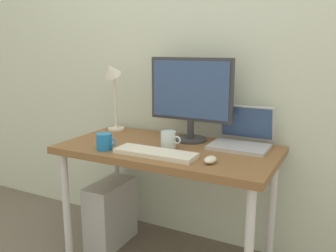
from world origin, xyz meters
TOP-DOWN VIEW (x-y plane):
  - back_wall at (0.00, 0.38)m, footprint 4.40×0.04m
  - desk at (0.00, 0.00)m, footprint 1.22×0.63m
  - monitor at (0.06, 0.18)m, footprint 0.51×0.20m
  - laptop at (0.37, 0.20)m, footprint 0.32×0.28m
  - desk_lamp at (-0.51, 0.18)m, footprint 0.11×0.16m
  - keyboard at (0.02, -0.18)m, footprint 0.44×0.14m
  - mouse at (0.32, -0.17)m, footprint 0.06×0.09m
  - coffee_mug at (-0.28, -0.21)m, footprint 0.12×0.09m
  - glass_cup at (0.01, -0.02)m, footprint 0.12×0.09m
  - computer_tower at (-0.43, 0.01)m, footprint 0.18×0.36m

SIDE VIEW (x-z plane):
  - computer_tower at x=-0.43m, z-range 0.00..0.42m
  - desk at x=0.00m, z-range 0.29..1.01m
  - keyboard at x=0.02m, z-range 0.72..0.74m
  - mouse at x=0.32m, z-range 0.72..0.75m
  - coffee_mug at x=-0.28m, z-range 0.72..0.81m
  - glass_cup at x=0.01m, z-range 0.72..0.81m
  - laptop at x=0.37m, z-range 0.66..0.89m
  - monitor at x=0.06m, z-range 0.75..1.24m
  - desk_lamp at x=-0.51m, z-range 0.82..1.29m
  - back_wall at x=0.00m, z-range 0.00..2.60m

